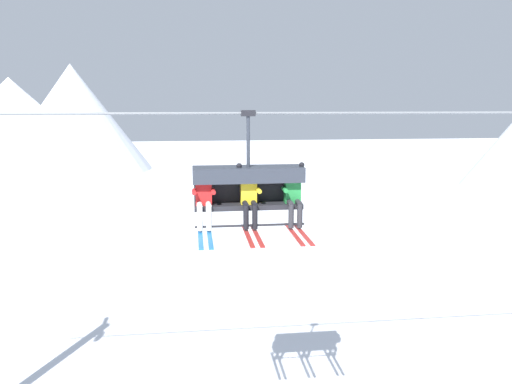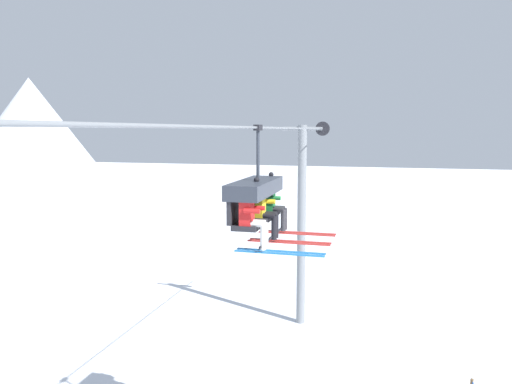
{
  "view_description": "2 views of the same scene",
  "coord_description": "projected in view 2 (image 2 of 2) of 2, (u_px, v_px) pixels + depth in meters",
  "views": [
    {
      "loc": [
        -1.23,
        -10.7,
        8.26
      ],
      "look_at": [
        0.04,
        -0.68,
        6.45
      ],
      "focal_mm": 35.0,
      "sensor_mm": 36.0,
      "label": 1
    },
    {
      "loc": [
        -9.92,
        -3.37,
        8.01
      ],
      "look_at": [
        0.08,
        -0.7,
        6.72
      ],
      "focal_mm": 35.0,
      "sensor_mm": 36.0,
      "label": 2
    }
  ],
  "objects": [
    {
      "name": "mountain_peak_east",
      "position": [
        32.0,
        143.0,
        51.26
      ],
      "size": [
        18.82,
        18.82,
        13.27
      ],
      "color": "silver",
      "rests_on": "ground_plane"
    },
    {
      "name": "lift_tower_far",
      "position": [
        302.0,
        220.0,
        20.36
      ],
      "size": [
        0.36,
        1.88,
        8.34
      ],
      "color": "slate",
      "rests_on": "ground_plane"
    },
    {
      "name": "lift_cable",
      "position": [
        270.0,
        128.0,
        11.08
      ],
      "size": [
        19.98,
        0.05,
        0.05
      ],
      "color": "slate"
    },
    {
      "name": "chairlift_chair",
      "position": [
        254.0,
        195.0,
        10.22
      ],
      "size": [
        2.24,
        0.74,
        2.28
      ],
      "color": "#232328"
    },
    {
      "name": "skier_red",
      "position": [
        253.0,
        217.0,
        9.33
      ],
      "size": [
        0.46,
        1.7,
        1.23
      ],
      "color": "red"
    },
    {
      "name": "skier_yellow",
      "position": [
        265.0,
        208.0,
        10.2
      ],
      "size": [
        0.48,
        1.7,
        1.34
      ],
      "color": "yellow"
    },
    {
      "name": "skier_green",
      "position": [
        274.0,
        202.0,
        11.07
      ],
      "size": [
        0.48,
        1.7,
        1.34
      ],
      "color": "#23843D"
    }
  ]
}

